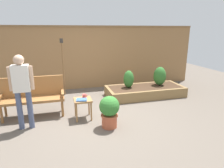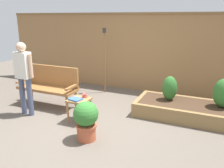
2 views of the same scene
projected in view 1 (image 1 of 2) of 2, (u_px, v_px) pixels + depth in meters
ground_plane at (96, 118)px, 4.63m from camera, size 14.00×14.00×0.00m
fence_back at (81, 58)px, 6.75m from camera, size 8.40×0.14×2.16m
garden_bench at (33, 94)px, 4.67m from camera, size 1.44×0.48×0.94m
side_table at (83, 102)px, 4.53m from camera, size 0.40×0.40×0.48m
cup_on_table at (84, 96)px, 4.62m from camera, size 0.12×0.08×0.08m
book_on_table at (82, 100)px, 4.42m from camera, size 0.26×0.23×0.03m
potted_boxwood at (109, 110)px, 4.12m from camera, size 0.43×0.43×0.69m
raised_planter_bed at (145, 91)px, 6.16m from camera, size 2.40×1.00×0.30m
shrub_near_bench at (129, 79)px, 5.98m from camera, size 0.32×0.32×0.53m
shrub_far_corner at (160, 76)px, 6.24m from camera, size 0.39×0.39×0.59m
tiki_torch at (63, 57)px, 5.99m from camera, size 0.10×0.10×1.77m
person_by_bench at (22, 86)px, 3.93m from camera, size 0.47×0.20×1.56m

